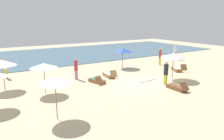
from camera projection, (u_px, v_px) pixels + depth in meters
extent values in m
plane|color=beige|center=(135.00, 83.00, 17.03)|extent=(60.00, 60.00, 0.00)
cube|color=#476B7F|center=(63.00, 54.00, 31.05)|extent=(48.00, 16.00, 0.06)
cylinder|color=olive|center=(3.00, 75.00, 15.18)|extent=(0.06, 0.06, 2.20)
cone|color=white|center=(2.00, 63.00, 14.97)|extent=(1.97, 1.97, 0.43)
cylinder|color=olive|center=(122.00, 58.00, 22.32)|extent=(0.06, 0.06, 2.06)
cone|color=#3359B2|center=(123.00, 50.00, 22.11)|extent=(2.01, 2.01, 0.38)
cylinder|color=brown|center=(173.00, 66.00, 18.00)|extent=(0.05, 0.05, 2.22)
cone|color=silver|center=(174.00, 55.00, 17.78)|extent=(2.18, 2.18, 0.41)
cylinder|color=olive|center=(56.00, 99.00, 10.64)|extent=(0.05, 0.05, 2.20)
cone|color=white|center=(55.00, 80.00, 10.41)|extent=(1.81, 1.81, 0.32)
cylinder|color=brown|center=(45.00, 79.00, 14.46)|extent=(0.04, 0.04, 2.10)
cone|color=white|center=(44.00, 66.00, 14.24)|extent=(1.86, 1.86, 0.33)
cube|color=brown|center=(97.00, 81.00, 17.17)|extent=(0.97, 1.60, 0.28)
cube|color=brown|center=(99.00, 80.00, 16.45)|extent=(0.67, 0.58, 0.56)
cube|color=#338C59|center=(97.00, 79.00, 17.13)|extent=(0.76, 1.15, 0.03)
cube|color=brown|center=(176.00, 88.00, 15.46)|extent=(0.61, 1.50, 0.28)
cube|color=brown|center=(184.00, 87.00, 14.82)|extent=(0.57, 0.50, 0.52)
cube|color=brown|center=(176.00, 69.00, 21.17)|extent=(1.24, 1.61, 0.28)
cube|color=brown|center=(184.00, 67.00, 20.76)|extent=(0.70, 0.64, 0.58)
cube|color=white|center=(176.00, 68.00, 21.13)|extent=(0.95, 1.17, 0.03)
cube|color=olive|center=(109.00, 75.00, 18.93)|extent=(0.80, 1.57, 0.28)
cube|color=olive|center=(114.00, 74.00, 18.34)|extent=(0.63, 0.56, 0.53)
cube|color=white|center=(109.00, 74.00, 18.89)|extent=(0.65, 1.11, 0.03)
cylinder|color=#2D4C8C|center=(174.00, 56.00, 27.08)|extent=(0.32, 0.32, 0.84)
cylinder|color=white|center=(175.00, 50.00, 26.88)|extent=(0.37, 0.37, 0.88)
sphere|color=beige|center=(175.00, 45.00, 26.76)|extent=(0.24, 0.24, 0.24)
cylinder|color=yellow|center=(160.00, 61.00, 24.00)|extent=(0.26, 0.26, 0.82)
cylinder|color=#BF3338|center=(160.00, 54.00, 23.80)|extent=(0.31, 0.31, 0.86)
sphere|color=tan|center=(160.00, 49.00, 23.68)|extent=(0.23, 0.23, 0.23)
cylinder|color=#D17299|center=(76.00, 75.00, 18.09)|extent=(0.35, 0.35, 0.79)
cylinder|color=#BF3338|center=(76.00, 66.00, 17.90)|extent=(0.42, 0.42, 0.82)
sphere|color=tan|center=(76.00, 60.00, 17.78)|extent=(0.22, 0.22, 0.22)
cylinder|color=yellow|center=(6.00, 74.00, 18.49)|extent=(0.37, 0.37, 0.78)
cylinder|color=white|center=(5.00, 65.00, 18.31)|extent=(0.43, 0.43, 0.82)
sphere|color=tan|center=(4.00, 59.00, 18.19)|extent=(0.22, 0.22, 0.22)
cylinder|color=yellow|center=(165.00, 80.00, 16.61)|extent=(0.40, 0.40, 0.80)
cylinder|color=#26262D|center=(166.00, 70.00, 16.43)|extent=(0.47, 0.47, 0.84)
sphere|color=tan|center=(166.00, 63.00, 16.30)|extent=(0.23, 0.23, 0.23)
ellipsoid|color=silver|center=(147.00, 80.00, 17.82)|extent=(2.23, 0.94, 0.07)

